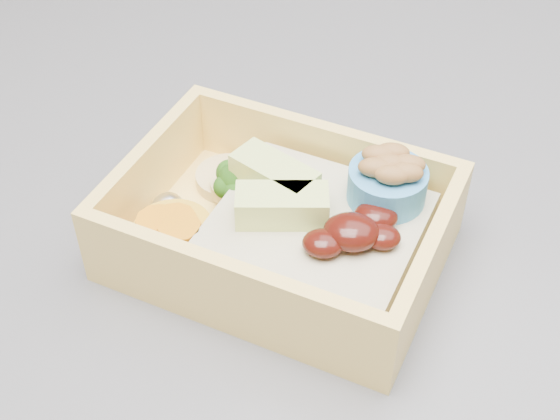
# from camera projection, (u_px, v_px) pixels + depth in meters

# --- Properties ---
(bento_box) EXTENTS (0.21, 0.18, 0.07)m
(bento_box) POSITION_uv_depth(u_px,v_px,m) (291.00, 226.00, 0.44)
(bento_box) COLOR #FFD469
(bento_box) RESTS_ON island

